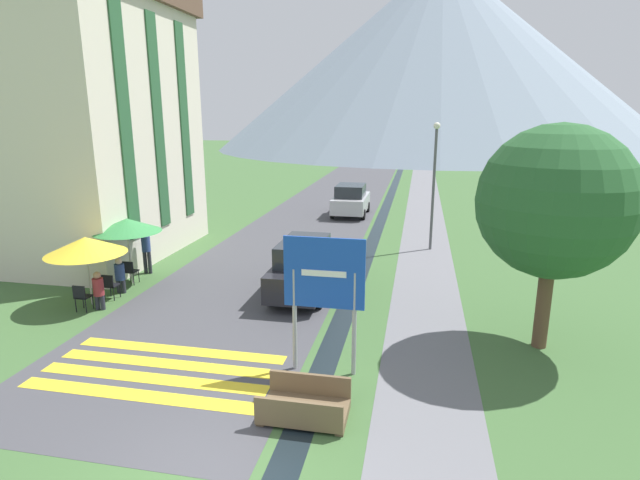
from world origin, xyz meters
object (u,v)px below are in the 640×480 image
Objects in this scene: footbridge at (304,406)px; cafe_chair_nearest at (82,296)px; cafe_chair_middle at (130,270)px; person_seated_near at (120,274)px; road_sign at (324,285)px; tree_by_path at (555,202)px; person_seated_far at (98,289)px; person_standing_terrace at (146,249)px; parked_car_near at (304,266)px; streetlamp at (434,176)px; cafe_chair_near_left at (110,284)px; cafe_umbrella_middle_green at (127,225)px; hotel_building at (101,112)px; parked_car_far at (351,200)px; cafe_umbrella_front_yellow at (85,246)px.

cafe_chair_nearest is at bearing 153.10° from footbridge.
person_seated_near is at bearing -80.15° from cafe_chair_middle.
person_seated_near reaches higher than cafe_chair_nearest.
tree_by_path reaches higher than road_sign.
person_standing_terrace reaches higher than person_seated_far.
streetlamp is (4.22, 6.37, 2.31)m from parked_car_near.
person_seated_near is at bearing 111.31° from cafe_chair_near_left.
parked_car_near is at bearing 25.41° from person_seated_far.
cafe_chair_middle is 0.70× the size of person_seated_far.
tree_by_path is at bearing -11.87° from cafe_chair_middle.
person_seated_far is (0.18, -0.82, 0.15)m from cafe_chair_near_left.
streetlamp reaches higher than cafe_chair_middle.
parked_car_near is 0.80× the size of tree_by_path.
cafe_chair_middle is at bearing -146.68° from streetlamp.
tree_by_path is at bearing 38.70° from footbridge.
streetlamp is (10.38, 6.71, 1.13)m from cafe_umbrella_middle_green.
cafe_chair_near_left is at bearing 102.53° from person_seated_far.
hotel_building is 7.00m from cafe_chair_middle.
hotel_building is 6.66× the size of person_standing_terrace.
streetlamp is at bearing 28.07° from person_standing_terrace.
cafe_chair_middle is 0.70× the size of person_seated_near.
road_sign is (10.64, -8.16, -3.77)m from hotel_building.
parked_car_near is at bearing 12.22° from person_seated_near.
tree_by_path is at bearing 15.39° from cafe_chair_near_left.
road_sign is 0.57× the size of tree_by_path.
parked_car_far is at bearing 95.29° from footbridge.
streetlamp reaches higher than parked_car_near.
tree_by_path reaches higher than cafe_chair_middle.
tree_by_path is at bearing -20.11° from hotel_building.
parked_car_far is (-1.87, 20.15, 0.68)m from footbridge.
person_seated_far is at bearing -60.84° from hotel_building.
cafe_chair_middle is at bearing 116.80° from cafe_chair_near_left.
cafe_chair_near_left is 0.52× the size of person_standing_terrace.
footbridge is at bearing -77.03° from parked_car_near.
parked_car_far reaches higher than cafe_chair_middle.
person_standing_terrace reaches higher than footbridge.
person_seated_far reaches higher than cafe_chair_middle.
streetlamp is (10.37, 6.82, 2.70)m from cafe_chair_middle.
tree_by_path reaches higher than footbridge.
footbridge is 0.71× the size of cafe_umbrella_front_yellow.
road_sign is 3.78× the size of cafe_chair_nearest.
hotel_building is 12.80× the size of cafe_chair_middle.
person_seated_near is at bearing -167.78° from parked_car_near.
parked_car_near is (8.99, -3.03, -4.97)m from hotel_building.
tree_by_path is at bearing -66.05° from parked_car_far.
cafe_chair_near_left is (-7.56, 5.03, 0.29)m from footbridge.
person_standing_terrace is (-6.21, 0.81, 0.04)m from parked_car_near.
person_seated_far is 0.74× the size of person_standing_terrace.
hotel_building reaches higher than cafe_umbrella_middle_green.
person_seated_near is (-7.62, 3.83, -1.44)m from road_sign.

